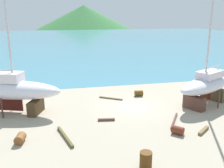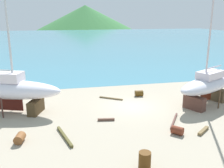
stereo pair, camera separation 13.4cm
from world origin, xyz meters
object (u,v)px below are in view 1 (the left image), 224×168
sailboat_large_starboard (9,89)px  barrel_tar_black (20,138)px  sailboat_far_slipway (207,85)px  barrel_rust_mid (146,160)px  barrel_by_slipway (178,130)px  worker (5,86)px  barrel_tipped_right (139,93)px

sailboat_large_starboard → barrel_tar_black: 6.03m
sailboat_far_slipway → barrel_rust_mid: sailboat_far_slipway is taller
barrel_by_slipway → worker: bearing=137.0°
sailboat_far_slipway → worker: (-17.85, 7.09, -0.98)m
barrel_tipped_right → worker: bearing=164.7°
worker → barrel_tipped_right: 13.33m
barrel_rust_mid → barrel_tipped_right: bearing=73.1°
worker → barrel_by_slipway: bearing=-155.9°
barrel_by_slipway → barrel_rust_mid: bearing=-137.2°
barrel_rust_mid → sailboat_far_slipway: bearing=43.2°
worker → barrel_tipped_right: worker is taller
barrel_by_slipway → barrel_tipped_right: size_ratio=0.99×
sailboat_large_starboard → barrel_rust_mid: 12.87m
barrel_by_slipway → barrel_tipped_right: barrel_tipped_right is taller
barrel_tipped_right → barrel_tar_black: size_ratio=0.95×
barrel_rust_mid → barrel_tipped_right: size_ratio=1.18×
barrel_rust_mid → worker: bearing=121.7°
sailboat_large_starboard → worker: 5.45m
sailboat_large_starboard → worker: (-1.24, 5.19, -1.12)m
sailboat_far_slipway → barrel_tar_black: 15.76m
worker → barrel_rust_mid: (9.33, -15.09, -0.37)m
barrel_tipped_right → sailboat_large_starboard: bearing=-171.7°
sailboat_large_starboard → worker: sailboat_large_starboard is taller
sailboat_far_slipway → sailboat_large_starboard: bearing=-34.6°
barrel_rust_mid → barrel_tar_black: bearing=147.5°
sailboat_large_starboard → sailboat_far_slipway: bearing=13.8°
sailboat_large_starboard → worker: size_ratio=8.38×
sailboat_large_starboard → barrel_tipped_right: 11.85m
sailboat_far_slipway → barrel_tipped_right: 6.34m
sailboat_large_starboard → barrel_by_slipway: (11.52, -6.72, -1.67)m
sailboat_large_starboard → worker: bearing=123.8°
barrel_rust_mid → sailboat_large_starboard: bearing=129.2°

